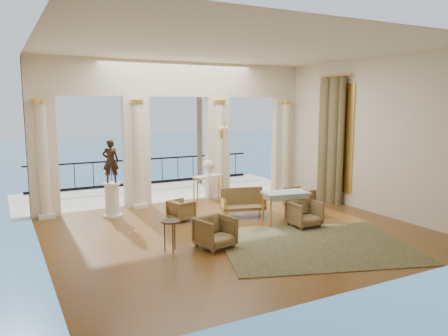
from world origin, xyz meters
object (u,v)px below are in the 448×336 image
armchair_c (299,198)px  pedestal (112,200)px  armchair_a (215,231)px  settee (243,202)px  armchair_b (304,212)px  statue (111,161)px  armchair_d (181,209)px  game_table (286,195)px  side_table (171,225)px  console_table (208,180)px

armchair_c → pedestal: size_ratio=0.76×
armchair_a → settee: size_ratio=0.58×
armchair_b → statue: statue is taller
armchair_a → armchair_d: size_ratio=1.23×
armchair_c → game_table: size_ratio=0.57×
side_table → armchair_c: bearing=19.8°
statue → side_table: bearing=115.4°
armchair_b → settee: bearing=119.7°
armchair_c → game_table: bearing=-47.4°
settee → console_table: size_ratio=1.26×
armchair_d → side_table: side_table is taller
armchair_c → pedestal: (-5.20, 1.80, 0.10)m
armchair_a → settee: 2.82m
armchair_a → console_table: (1.70, 3.90, 0.39)m
game_table → side_table: (-3.61, -0.80, -0.16)m
armchair_a → game_table: bearing=8.1°
armchair_d → settee: settee is taller
game_table → console_table: 3.03m
armchair_b → console_table: console_table is taller
settee → statue: 3.89m
armchair_b → armchair_d: 3.33m
settee → armchair_b: bearing=-44.0°
armchair_b → statue: (-4.21, 3.31, 1.22)m
armchair_a → armchair_d: bearing=72.2°
statue → game_table: bearing=164.5°
statue → armchair_d: bearing=160.7°
game_table → settee: bearing=135.5°
armchair_b → console_table: size_ratio=0.72×
console_table → statue: bearing=167.8°
armchair_b → game_table: bearing=107.6°
armchair_c → statue: size_ratio=0.61×
game_table → console_table: size_ratio=1.25×
pedestal → console_table: pedestal is taller
armchair_d → pedestal: size_ratio=0.63×
armchair_a → pedestal: (-1.39, 3.75, 0.09)m
armchair_d → side_table: bearing=137.6°
settee → pedestal: pedestal is taller
armchair_d → settee: size_ratio=0.47×
armchair_a → armchair_d: (0.21, 2.50, -0.07)m
armchair_d → statue: (-1.60, 1.24, 1.29)m
side_table → armchair_b: bearing=3.2°
armchair_a → statue: bearing=97.3°
armchair_c → statue: bearing=-104.8°
game_table → pedestal: bearing=156.6°
armchair_a → side_table: size_ratio=1.12×
armchair_c → armchair_d: (-3.60, 0.56, -0.06)m
armchair_a → settee: (1.91, 2.07, 0.02)m
armchair_c → game_table: game_table is taller
armchair_c → side_table: size_ratio=1.09×
pedestal → armchair_a: bearing=-69.6°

